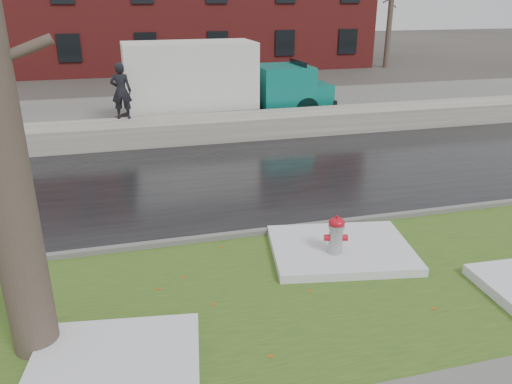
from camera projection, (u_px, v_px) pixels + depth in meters
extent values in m
plane|color=#47423D|center=(243.00, 263.00, 9.24)|extent=(120.00, 120.00, 0.00)
cube|color=#2C4E1A|center=(261.00, 299.00, 8.11)|extent=(60.00, 4.50, 0.04)
cube|color=black|center=(203.00, 181.00, 13.28)|extent=(60.00, 7.00, 0.03)
cube|color=slate|center=(170.00, 114.00, 20.92)|extent=(60.00, 9.00, 0.03)
cube|color=slate|center=(231.00, 236.00, 10.11)|extent=(60.00, 0.15, 0.14)
cube|color=#AFABA0|center=(183.00, 130.00, 16.92)|extent=(60.00, 1.60, 0.75)
cylinder|color=brown|center=(44.00, 20.00, 29.98)|extent=(0.36, 0.36, 6.50)
cylinder|color=brown|center=(41.00, 4.00, 29.63)|extent=(0.84, 1.62, 0.73)
cylinder|color=brown|center=(43.00, 14.00, 29.85)|extent=(1.40, 0.61, 0.63)
cylinder|color=brown|center=(390.00, 18.00, 33.48)|extent=(0.36, 0.36, 6.50)
cylinder|color=brown|center=(391.00, 3.00, 33.13)|extent=(0.84, 1.62, 0.73)
cylinder|color=brown|center=(390.00, 12.00, 33.35)|extent=(1.40, 0.61, 0.63)
cylinder|color=#9EA2A6|center=(336.00, 242.00, 9.11)|extent=(0.31, 0.31, 0.77)
ellipsoid|color=#B50E1D|center=(337.00, 222.00, 8.97)|extent=(0.36, 0.36, 0.18)
cylinder|color=#B50E1D|center=(337.00, 217.00, 8.93)|extent=(0.07, 0.07, 0.05)
cylinder|color=#B50E1D|center=(327.00, 238.00, 9.08)|extent=(0.14, 0.15, 0.12)
cylinder|color=#B50E1D|center=(345.00, 238.00, 9.08)|extent=(0.14, 0.15, 0.12)
cylinder|color=#9EA2A6|center=(335.00, 234.00, 9.23)|extent=(0.18, 0.15, 0.15)
cube|color=black|center=(221.00, 107.00, 19.37)|extent=(7.10, 1.03, 0.19)
cube|color=silver|center=(190.00, 75.00, 18.60)|extent=(4.83, 2.31, 2.39)
cube|color=#0D756B|center=(283.00, 85.00, 19.75)|extent=(2.08, 2.17, 1.51)
cube|color=#0D756B|center=(313.00, 92.00, 20.21)|extent=(1.10, 1.97, 0.80)
cube|color=black|center=(298.00, 71.00, 19.72)|extent=(0.11, 1.77, 0.80)
cube|color=black|center=(113.00, 122.00, 18.42)|extent=(1.54, 1.09, 0.60)
cylinder|color=black|center=(306.00, 110.00, 19.40)|extent=(0.98, 0.29, 0.97)
cylinder|color=black|center=(290.00, 101.00, 21.06)|extent=(0.98, 0.29, 0.97)
cylinder|color=black|center=(203.00, 116.00, 18.34)|extent=(0.98, 0.29, 0.97)
cylinder|color=black|center=(194.00, 106.00, 20.00)|extent=(0.98, 0.29, 0.97)
cylinder|color=black|center=(164.00, 119.00, 17.97)|extent=(0.98, 0.29, 0.97)
cylinder|color=black|center=(159.00, 108.00, 19.64)|extent=(0.98, 0.29, 0.97)
imported|color=black|center=(121.00, 91.00, 16.53)|extent=(0.74, 0.55, 1.85)
cube|color=silver|center=(341.00, 249.00, 9.47)|extent=(2.91, 2.42, 0.16)
cube|color=silver|center=(116.00, 359.00, 6.63)|extent=(2.40, 1.89, 0.14)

